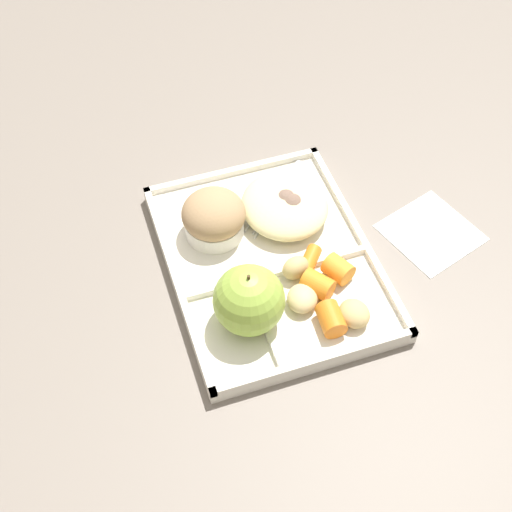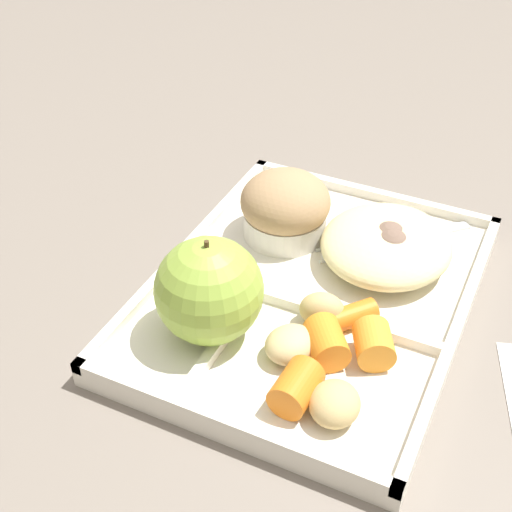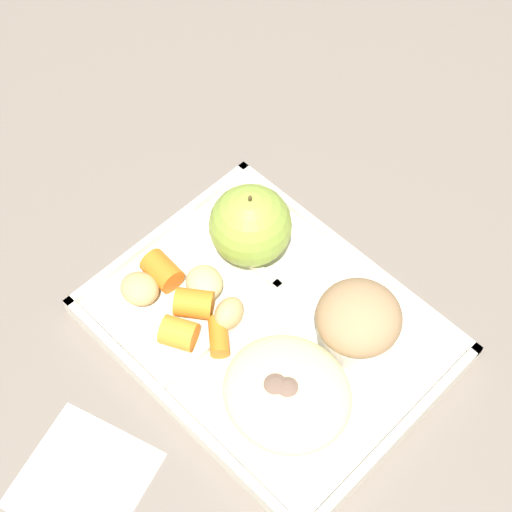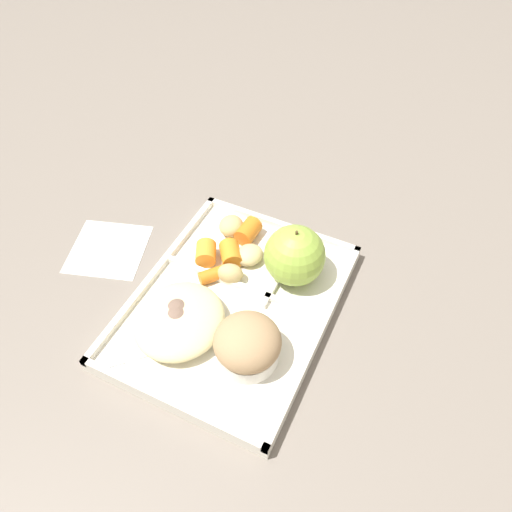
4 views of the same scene
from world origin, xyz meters
TOP-DOWN VIEW (x-y plane):
  - ground at (0.00, 0.00)m, footprint 6.00×6.00m
  - lunch_tray at (-0.00, 0.00)m, footprint 0.31×0.24m
  - green_apple at (-0.08, 0.05)m, footprint 0.08×0.08m
  - bran_muffin at (0.06, 0.05)m, footprint 0.08×0.08m
  - carrot_slice_large at (-0.11, -0.03)m, footprint 0.04×0.03m
  - carrot_slice_near_corner at (-0.02, -0.04)m, footprint 0.04×0.04m
  - carrot_slice_small at (-0.06, -0.04)m, footprint 0.05×0.04m
  - carrot_slice_edge at (-0.05, -0.07)m, footprint 0.04×0.04m
  - potato_chunk_small at (-0.03, -0.02)m, footprint 0.03×0.04m
  - potato_chunk_wedge at (-0.11, -0.06)m, footprint 0.04×0.04m
  - potato_chunk_browned at (-0.07, -0.01)m, footprint 0.05×0.05m
  - egg_noodle_pile at (0.06, -0.04)m, footprint 0.12×0.11m
  - meatball_center at (0.08, -0.04)m, footprint 0.03×0.03m
  - meatball_side at (0.06, -0.04)m, footprint 0.03×0.03m
  - meatball_front at (0.05, -0.05)m, footprint 0.04×0.04m
  - meatball_back at (0.06, -0.04)m, footprint 0.04×0.04m
  - plastic_fork at (0.09, -0.04)m, footprint 0.11×0.12m
  - paper_napkin at (-0.02, -0.21)m, footprint 0.13×0.13m

SIDE VIEW (x-z plane):
  - ground at x=0.00m, z-range 0.00..0.00m
  - paper_napkin at x=-0.02m, z-range 0.00..0.00m
  - lunch_tray at x=0.00m, z-range 0.00..0.02m
  - plastic_fork at x=0.09m, z-range 0.01..0.02m
  - carrot_slice_near_corner at x=-0.02m, z-range 0.01..0.03m
  - potato_chunk_browned at x=-0.07m, z-range 0.01..0.04m
  - potato_chunk_wedge at x=-0.11m, z-range 0.01..0.04m
  - carrot_slice_large at x=-0.11m, z-range 0.01..0.04m
  - carrot_slice_small at x=-0.06m, z-range 0.01..0.04m
  - carrot_slice_edge at x=-0.05m, z-range 0.01..0.04m
  - potato_chunk_small at x=-0.03m, z-range 0.01..0.04m
  - meatball_center at x=0.08m, z-range 0.01..0.05m
  - meatball_side at x=0.06m, z-range 0.01..0.05m
  - egg_noodle_pile at x=0.06m, z-range 0.01..0.05m
  - meatball_back at x=0.06m, z-range 0.01..0.05m
  - meatball_front at x=0.05m, z-range 0.01..0.05m
  - bran_muffin at x=0.06m, z-range 0.01..0.07m
  - green_apple at x=-0.08m, z-range 0.01..0.10m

